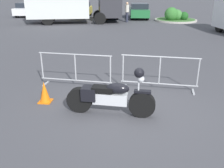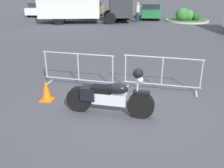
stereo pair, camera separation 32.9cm
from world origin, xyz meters
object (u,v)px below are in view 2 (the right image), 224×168
(parked_car_yellow, at_px, (92,9))
(parked_car_white, at_px, (40,9))
(crowd_barrier_near, at_px, (78,69))
(parked_car_red, at_px, (65,10))
(motorcycle, at_px, (109,96))
(traffic_cone, at_px, (46,91))
(pedestrian, at_px, (138,11))
(parked_car_green, at_px, (150,11))
(parked_car_blue, at_px, (121,10))
(box_truck, at_px, (80,3))
(crowd_barrier_far, at_px, (162,74))

(parked_car_yellow, bearing_deg, parked_car_white, 83.30)
(crowd_barrier_near, xyz_separation_m, parked_car_red, (-6.89, 18.25, 0.14))
(motorcycle, xyz_separation_m, traffic_cone, (-1.87, 0.49, -0.19))
(crowd_barrier_near, bearing_deg, pedestrian, 87.04)
(parked_car_green, height_order, pedestrian, pedestrian)
(parked_car_blue, distance_m, pedestrian, 3.58)
(parked_car_red, xyz_separation_m, pedestrian, (7.67, -3.08, 0.22))
(crowd_barrier_near, bearing_deg, motorcycle, -52.87)
(crowd_barrier_near, xyz_separation_m, parked_car_green, (1.81, 17.99, 0.17))
(parked_car_white, bearing_deg, pedestrian, -112.05)
(box_truck, xyz_separation_m, parked_car_yellow, (-0.01, 4.34, -0.90))
(parked_car_blue, bearing_deg, traffic_cone, 177.39)
(parked_car_blue, bearing_deg, parked_car_red, 85.45)
(crowd_barrier_far, distance_m, parked_car_red, 20.56)
(traffic_cone, bearing_deg, crowd_barrier_near, 64.81)
(crowd_barrier_near, height_order, parked_car_yellow, parked_car_yellow)
(box_truck, distance_m, parked_car_white, 7.47)
(parked_car_green, bearing_deg, traffic_cone, 168.79)
(crowd_barrier_far, height_order, parked_car_yellow, parked_car_yellow)
(box_truck, xyz_separation_m, parked_car_red, (-2.91, 4.26, -0.94))
(crowd_barrier_far, bearing_deg, parked_car_yellow, 109.77)
(parked_car_blue, bearing_deg, parked_car_white, 83.40)
(parked_car_red, bearing_deg, motorcycle, -161.84)
(box_truck, xyz_separation_m, pedestrian, (4.76, 1.18, -0.72))
(parked_car_green, xyz_separation_m, pedestrian, (-1.02, -2.83, 0.20))
(crowd_barrier_far, bearing_deg, traffic_cone, -158.97)
(crowd_barrier_far, xyz_separation_m, parked_car_blue, (-3.69, 18.20, 0.22))
(motorcycle, bearing_deg, pedestrian, 95.18)
(parked_car_red, bearing_deg, traffic_cone, -166.16)
(parked_car_red, distance_m, parked_car_green, 8.70)
(parked_car_white, bearing_deg, box_truck, -132.47)
(crowd_barrier_near, bearing_deg, crowd_barrier_far, 0.00)
(parked_car_green, distance_m, pedestrian, 3.01)
(parked_car_blue, xyz_separation_m, traffic_cone, (0.52, -19.42, -0.48))
(parked_car_blue, distance_m, parked_car_green, 2.91)
(crowd_barrier_far, xyz_separation_m, parked_car_green, (-0.79, 17.99, 0.17))
(crowd_barrier_near, height_order, parked_car_blue, parked_car_blue)
(box_truck, bearing_deg, parked_car_blue, 42.91)
(parked_car_white, bearing_deg, parked_car_green, -97.05)
(motorcycle, xyz_separation_m, box_truck, (-5.27, 15.70, 1.16))
(parked_car_yellow, bearing_deg, parked_car_green, -97.41)
(crowd_barrier_far, bearing_deg, parked_car_white, 123.69)
(crowd_barrier_near, distance_m, parked_car_blue, 18.24)
(crowd_barrier_far, distance_m, traffic_cone, 3.41)
(parked_car_green, bearing_deg, parked_car_red, 84.16)
(parked_car_yellow, relative_size, parked_car_blue, 0.95)
(pedestrian, bearing_deg, parked_car_yellow, -16.13)
(parked_car_white, height_order, pedestrian, pedestrian)
(parked_car_red, bearing_deg, box_truck, -149.79)
(parked_car_blue, height_order, parked_car_green, parked_car_blue)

